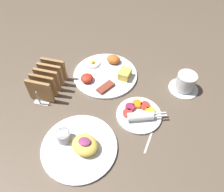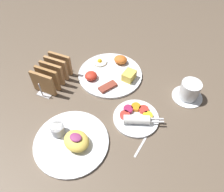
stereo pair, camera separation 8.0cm
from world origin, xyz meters
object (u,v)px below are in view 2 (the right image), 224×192
at_px(plate_condiments, 136,117).
at_px(plate_breakfast, 111,73).
at_px(toast_rack, 53,74).
at_px(plate_foreground, 71,140).
at_px(coffee_cup, 189,91).

bearing_deg(plate_condiments, plate_breakfast, 135.08).
bearing_deg(plate_breakfast, toast_rack, -146.00).
xyz_separation_m(plate_foreground, coffee_cup, (0.32, 0.36, 0.02)).
height_order(plate_foreground, coffee_cup, coffee_cup).
height_order(plate_breakfast, plate_foreground, plate_foreground).
height_order(plate_foreground, toast_rack, toast_rack).
bearing_deg(plate_condiments, toast_rack, 173.70).
height_order(toast_rack, coffee_cup, toast_rack).
height_order(plate_breakfast, coffee_cup, coffee_cup).
bearing_deg(plate_foreground, plate_breakfast, 91.49).
xyz_separation_m(toast_rack, coffee_cup, (0.53, 0.14, -0.01)).
bearing_deg(plate_foreground, plate_condiments, 46.58).
relative_size(plate_foreground, toast_rack, 1.41).
height_order(plate_condiments, toast_rack, toast_rack).
distance_m(plate_condiments, toast_rack, 0.38).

